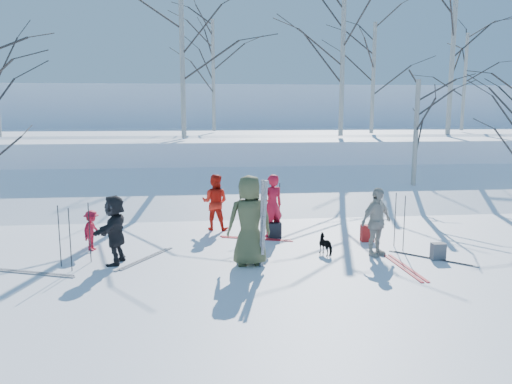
{
  "coord_description": "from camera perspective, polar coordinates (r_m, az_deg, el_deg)",
  "views": [
    {
      "loc": [
        -1.33,
        -10.72,
        3.34
      ],
      "look_at": [
        0.0,
        1.5,
        1.3
      ],
      "focal_mm": 35.0,
      "sensor_mm": 36.0,
      "label": 1
    }
  ],
  "objects": [
    {
      "name": "birch_plateau_h",
      "position": [
        29.94,
        22.74,
        11.49
      ],
      "size": [
        4.23,
        4.23,
        5.18
      ],
      "primitive_type": null,
      "color": "silver",
      "rests_on": "snow_plateau"
    },
    {
      "name": "birch_edge_e",
      "position": [
        18.64,
        17.76,
        5.44
      ],
      "size": [
        3.66,
        3.66,
        4.37
      ],
      "primitive_type": null,
      "color": "silver",
      "rests_on": "ground"
    },
    {
      "name": "birch_plateau_b",
      "position": [
        20.37,
        -8.43,
        15.27
      ],
      "size": [
        5.15,
        5.15,
        6.5
      ],
      "primitive_type": null,
      "color": "silver",
      "rests_on": "snow_plateau"
    },
    {
      "name": "dog",
      "position": [
        11.77,
        8.07,
        -5.95
      ],
      "size": [
        0.45,
        0.62,
        0.48
      ],
      "primitive_type": "imported",
      "rotation": [
        0.0,
        0.0,
        3.53
      ],
      "color": "black",
      "rests_on": "ground"
    },
    {
      "name": "ski_pair_e",
      "position": [
        11.21,
        16.63,
        -8.27
      ],
      "size": [
        0.32,
        1.91,
        0.02
      ],
      "primitive_type": null,
      "rotation": [
        0.0,
        0.0,
        0.03
      ],
      "color": "red",
      "rests_on": "ground"
    },
    {
      "name": "birch_plateau_c",
      "position": [
        27.11,
        -4.9,
        13.07
      ],
      "size": [
        4.63,
        4.63,
        5.76
      ],
      "primitive_type": null,
      "color": "silver",
      "rests_on": "snow_plateau"
    },
    {
      "name": "skier_red_north",
      "position": [
        13.13,
        1.85,
        -1.58
      ],
      "size": [
        0.71,
        0.59,
        1.67
      ],
      "primitive_type": "imported",
      "rotation": [
        0.0,
        0.0,
        3.5
      ],
      "color": "red",
      "rests_on": "ground"
    },
    {
      "name": "snow_ramp",
      "position": [
        18.05,
        -1.9,
        -0.76
      ],
      "size": [
        70.0,
        9.49,
        4.12
      ],
      "primitive_type": "cube",
      "rotation": [
        0.3,
        0.0,
        0.0
      ],
      "color": "white",
      "rests_on": "ground"
    },
    {
      "name": "ski_pole_b",
      "position": [
        13.34,
        1.18,
        -2.12
      ],
      "size": [
        0.02,
        0.02,
        1.34
      ],
      "primitive_type": "cylinder",
      "color": "black",
      "rests_on": "ground"
    },
    {
      "name": "ski_pole_g",
      "position": [
        12.35,
        16.58,
        -3.46
      ],
      "size": [
        0.02,
        0.02,
        1.34
      ],
      "primitive_type": "cylinder",
      "color": "black",
      "rests_on": "ground"
    },
    {
      "name": "upright_ski_right",
      "position": [
        10.51,
        0.93,
        -3.72
      ],
      "size": [
        0.14,
        0.23,
        1.89
      ],
      "primitive_type": "cube",
      "rotation": [
        0.1,
        0.0,
        0.36
      ],
      "color": "silver",
      "rests_on": "ground"
    },
    {
      "name": "backpack_red",
      "position": [
        13.11,
        12.6,
        -4.62
      ],
      "size": [
        0.32,
        0.22,
        0.42
      ],
      "primitive_type": "cube",
      "color": "#AA1B1A",
      "rests_on": "ground"
    },
    {
      "name": "skier_redor_behind",
      "position": [
        13.96,
        -4.71,
        -1.16
      ],
      "size": [
        0.9,
        0.79,
        1.57
      ],
      "primitive_type": "imported",
      "rotation": [
        0.0,
        0.0,
        2.84
      ],
      "color": "red",
      "rests_on": "ground"
    },
    {
      "name": "far_hill",
      "position": [
        48.75,
        -4.71,
        7.82
      ],
      "size": [
        90.0,
        30.0,
        6.0
      ],
      "primitive_type": "cube",
      "color": "white",
      "rests_on": "ground"
    },
    {
      "name": "ski_pole_a",
      "position": [
        12.71,
        15.61,
        -3.06
      ],
      "size": [
        0.02,
        0.02,
        1.34
      ],
      "primitive_type": "cylinder",
      "color": "black",
      "rests_on": "ground"
    },
    {
      "name": "snow_plateau",
      "position": [
        27.85,
        -3.48,
        4.59
      ],
      "size": [
        70.0,
        18.0,
        2.2
      ],
      "primitive_type": "cube",
      "color": "white",
      "rests_on": "ground"
    },
    {
      "name": "skier_olive_center",
      "position": [
        10.71,
        -0.76,
        -3.28
      ],
      "size": [
        1.01,
        0.7,
        1.97
      ],
      "primitive_type": "imported",
      "rotation": [
        0.0,
        0.0,
        3.22
      ],
      "color": "#454B2D",
      "rests_on": "ground"
    },
    {
      "name": "backpack_dark",
      "position": [
        13.17,
        2.14,
        -4.38
      ],
      "size": [
        0.34,
        0.24,
        0.4
      ],
      "primitive_type": "cube",
      "color": "black",
      "rests_on": "ground"
    },
    {
      "name": "ground",
      "position": [
        11.3,
        0.83,
        -7.76
      ],
      "size": [
        120.0,
        120.0,
        0.0
      ],
      "primitive_type": "plane",
      "color": "white",
      "rests_on": "ground"
    },
    {
      "name": "ski_pair_c",
      "position": [
        13.06,
        -0.0,
        -5.35
      ],
      "size": [
        1.37,
        2.02,
        0.02
      ],
      "primitive_type": null,
      "rotation": [
        0.0,
        0.0,
        1.24
      ],
      "color": "red",
      "rests_on": "ground"
    },
    {
      "name": "ski_pole_c",
      "position": [
        11.46,
        -21.55,
        -4.72
      ],
      "size": [
        0.02,
        0.02,
        1.34
      ],
      "primitive_type": "cylinder",
      "color": "black",
      "rests_on": "ground"
    },
    {
      "name": "skier_red_seated",
      "position": [
        12.57,
        -18.25,
        -4.19
      ],
      "size": [
        0.54,
        0.71,
        0.97
      ],
      "primitive_type": "imported",
      "rotation": [
        0.0,
        0.0,
        1.24
      ],
      "color": "red",
      "rests_on": "ground"
    },
    {
      "name": "ski_pole_d",
      "position": [
        13.86,
        2.71,
        -1.69
      ],
      "size": [
        0.02,
        0.02,
        1.34
      ],
      "primitive_type": "cylinder",
      "color": "black",
      "rests_on": "ground"
    },
    {
      "name": "upright_ski_left",
      "position": [
        10.55,
        0.68,
        -3.67
      ],
      "size": [
        0.1,
        0.16,
        1.9
      ],
      "primitive_type": "cube",
      "rotation": [
        0.07,
        0.0,
        0.18
      ],
      "color": "silver",
      "rests_on": "ground"
    },
    {
      "name": "birch_plateau_d",
      "position": [
        24.89,
        13.26,
        12.51
      ],
      "size": [
        4.22,
        4.22,
        5.17
      ],
      "primitive_type": null,
      "color": "silver",
      "rests_on": "snow_plateau"
    },
    {
      "name": "ski_pole_e",
      "position": [
        11.06,
        -20.48,
        -5.15
      ],
      "size": [
        0.02,
        0.02,
        1.34
      ],
      "primitive_type": "cylinder",
      "color": "black",
      "rests_on": "ground"
    },
    {
      "name": "birch_plateau_f",
      "position": [
        24.92,
        21.55,
        14.56
      ],
      "size": [
        5.71,
        5.71,
        7.29
      ],
      "primitive_type": null,
      "color": "silver",
      "rests_on": "snow_plateau"
    },
    {
      "name": "ski_pair_d",
      "position": [
        11.62,
        -12.55,
        -7.46
      ],
      "size": [
        1.86,
        2.08,
        0.02
      ],
      "primitive_type": null,
      "rotation": [
        0.0,
        0.0,
        -0.53
      ],
      "color": "silver",
      "rests_on": "ground"
    },
    {
      "name": "ski_pole_f",
      "position": [
        11.56,
        -18.48,
        -4.42
      ],
      "size": [
        0.02,
        0.02,
        1.34
      ],
      "primitive_type": "cylinder",
      "color": "black",
      "rests_on": "ground"
    },
    {
      "name": "ski_pair_b",
      "position": [
        11.38,
        -24.11,
        -8.44
      ],
      "size": [
        1.44,
        2.03,
        0.02
      ],
      "primitive_type": null,
      "rotation": [
        0.0,
        0.0,
        1.22
      ],
      "color": "silver",
      "rests_on": "ground"
    },
    {
      "name": "skier_grey_west",
      "position": [
        11.29,
        -15.83,
        -4.15
      ],
      "size": [
        0.71,
        1.47,
        1.52
      ],
      "primitive_type": "imported",
      "rotation": [
        0.0,
        0.0,
        4.52
      ],
      "color": "black",
      "rests_on": "ground"
    },
    {
      "name": "ski_pair_a",
      "position": [
        12.04,
        19.45,
        -7.18
      ],
      "size": [
        2.1,
        2.1,
        0.02
      ],
      "primitive_type": null,
      "rotation": [
        0.0,
        0.0,
        0.79
      ],
      "color": "silver",
      "rests_on": "ground"
    },
    {
      "name": "skier_cream_east",
      "position": [
        11.77,
        13.58,
        -3.34
      ],
      "size": [
        1.0,
        0.8,
        1.59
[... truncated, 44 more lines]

